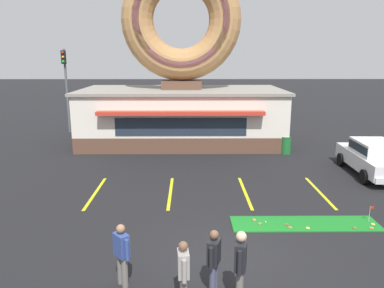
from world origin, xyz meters
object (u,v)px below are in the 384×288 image
(putting_flag_pin, at_px, (371,210))
(pedestrian_hooded_kid, at_px, (122,252))
(trash_bin, at_px, (286,145))
(car_white, at_px, (373,156))
(traffic_light_pole, at_px, (66,80))
(pedestrian_clipboard_woman, at_px, (183,272))
(pedestrian_leather_jacket_man, at_px, (214,259))
(pedestrian_blue_sweater_man, at_px, (240,264))
(golf_ball, at_px, (266,222))

(putting_flag_pin, bearing_deg, pedestrian_hooded_kid, -155.86)
(pedestrian_hooded_kid, height_order, trash_bin, pedestrian_hooded_kid)
(car_white, relative_size, traffic_light_pole, 0.79)
(putting_flag_pin, distance_m, trash_bin, 8.93)
(pedestrian_clipboard_woman, height_order, traffic_light_pole, traffic_light_pole)
(trash_bin, bearing_deg, pedestrian_hooded_kid, -119.63)
(pedestrian_leather_jacket_man, distance_m, pedestrian_clipboard_woman, 0.84)
(putting_flag_pin, distance_m, pedestrian_leather_jacket_man, 6.55)
(putting_flag_pin, bearing_deg, car_white, 64.12)
(pedestrian_hooded_kid, xyz_separation_m, traffic_light_pole, (-6.99, 18.43, 2.85))
(pedestrian_blue_sweater_man, relative_size, pedestrian_leather_jacket_man, 1.10)
(car_white, xyz_separation_m, pedestrian_leather_jacket_man, (-7.84, -8.77, -0.01))
(pedestrian_hooded_kid, relative_size, pedestrian_clipboard_woman, 1.00)
(pedestrian_leather_jacket_man, bearing_deg, pedestrian_blue_sweater_man, -34.91)
(golf_ball, height_order, pedestrian_leather_jacket_man, pedestrian_leather_jacket_man)
(car_white, distance_m, trash_bin, 4.89)
(pedestrian_hooded_kid, distance_m, traffic_light_pole, 19.91)
(pedestrian_blue_sweater_man, relative_size, traffic_light_pole, 0.30)
(car_white, bearing_deg, trash_bin, 127.89)
(car_white, distance_m, pedestrian_blue_sweater_man, 11.70)
(pedestrian_blue_sweater_man, distance_m, pedestrian_leather_jacket_man, 0.67)
(pedestrian_blue_sweater_man, relative_size, trash_bin, 1.78)
(golf_ball, xyz_separation_m, pedestrian_blue_sweater_man, (-1.40, -4.05, 0.92))
(pedestrian_hooded_kid, relative_size, traffic_light_pole, 0.27)
(putting_flag_pin, relative_size, pedestrian_leather_jacket_man, 0.35)
(trash_bin, distance_m, traffic_light_pole, 15.60)
(trash_bin, xyz_separation_m, traffic_light_pole, (-13.97, 6.14, 3.21))
(golf_ball, distance_m, putting_flag_pin, 3.45)
(car_white, bearing_deg, pedestrian_hooded_kid, -139.78)
(golf_ball, xyz_separation_m, putting_flag_pin, (3.43, 0.04, 0.39))
(putting_flag_pin, xyz_separation_m, pedestrian_clipboard_woman, (-6.06, -4.19, 0.42))
(golf_ball, distance_m, car_white, 7.84)
(pedestrian_blue_sweater_man, bearing_deg, golf_ball, 70.90)
(pedestrian_blue_sweater_man, xyz_separation_m, pedestrian_leather_jacket_man, (-0.55, 0.38, -0.10))
(golf_ball, height_order, car_white, car_white)
(pedestrian_hooded_kid, xyz_separation_m, pedestrian_leather_jacket_man, (2.14, -0.34, 0.01))
(trash_bin, bearing_deg, pedestrian_blue_sweater_man, -108.30)
(pedestrian_blue_sweater_man, bearing_deg, pedestrian_leather_jacket_man, 145.09)
(pedestrian_blue_sweater_man, bearing_deg, trash_bin, 71.70)
(pedestrian_leather_jacket_man, bearing_deg, pedestrian_hooded_kid, 171.05)
(trash_bin, bearing_deg, pedestrian_clipboard_woman, -112.87)
(putting_flag_pin, distance_m, car_white, 5.65)
(traffic_light_pole, bearing_deg, pedestrian_blue_sweater_man, -63.19)
(pedestrian_hooded_kid, bearing_deg, pedestrian_blue_sweater_man, -14.97)
(pedestrian_clipboard_woman, bearing_deg, car_white, 47.38)
(golf_ball, xyz_separation_m, pedestrian_leather_jacket_man, (-1.95, -3.67, 0.81))
(golf_ball, bearing_deg, pedestrian_blue_sweater_man, -109.10)
(golf_ball, xyz_separation_m, trash_bin, (2.90, 8.95, 0.45))
(car_white, relative_size, pedestrian_hooded_kid, 2.95)
(pedestrian_hooded_kid, bearing_deg, pedestrian_leather_jacket_man, -8.95)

